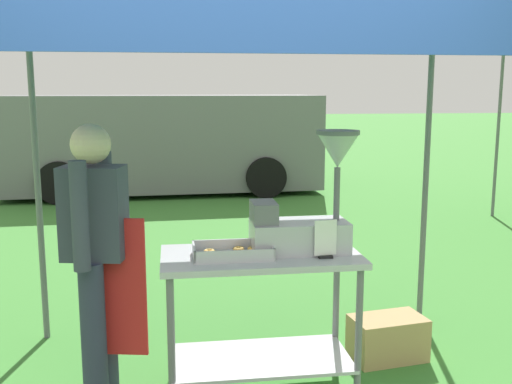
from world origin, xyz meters
The scene contains 9 objects.
ground_plane centered at (0.00, 6.00, 0.00)m, with size 70.00×70.00×0.00m, color #3D7F33.
stall_canopy centered at (0.22, 1.47, 2.13)m, with size 3.07×1.92×2.22m.
donut_cart centered at (0.22, 1.37, 0.61)m, with size 1.15×0.57×0.86m.
donut_tray centered at (0.06, 1.33, 0.88)m, with size 0.45×0.26×0.07m.
donut_fryer centered at (0.50, 1.39, 1.10)m, with size 0.62×0.28×0.71m.
menu_sign centered at (0.57, 1.24, 0.95)m, with size 0.13×0.05×0.22m.
vendor centered at (-0.70, 1.40, 0.90)m, with size 0.46×0.54×1.61m.
supply_crate centered at (1.13, 1.69, 0.15)m, with size 0.52×0.36×0.29m.
van_grey centered at (-0.44, 8.70, 0.88)m, with size 5.43×2.24×1.69m.
Camera 1 is at (-0.27, -1.92, 1.79)m, focal length 41.78 mm.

